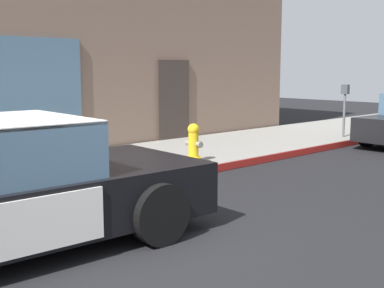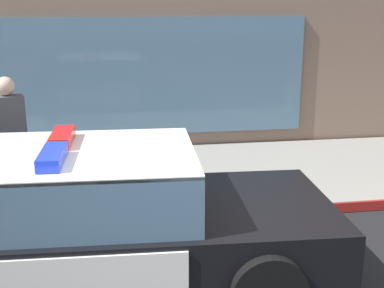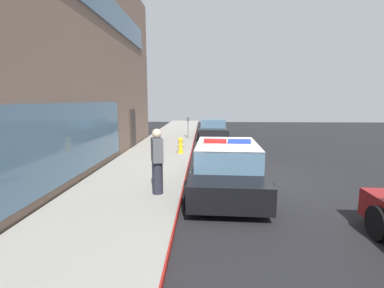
% 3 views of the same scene
% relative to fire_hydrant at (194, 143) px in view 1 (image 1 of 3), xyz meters
% --- Properties ---
extents(ground, '(48.00, 48.00, 0.00)m').
position_rel_fire_hydrant_xyz_m(ground, '(-3.48, -2.53, -0.50)').
color(ground, black).
extents(curb_red_paint, '(28.80, 0.04, 0.14)m').
position_rel_fire_hydrant_xyz_m(curb_red_paint, '(-3.48, -0.48, -0.43)').
color(curb_red_paint, maroon).
rests_on(curb_red_paint, ground).
extents(fire_hydrant, '(0.34, 0.39, 0.73)m').
position_rel_fire_hydrant_xyz_m(fire_hydrant, '(0.00, 0.00, 0.00)').
color(fire_hydrant, gold).
rests_on(fire_hydrant, sidewalk).
extents(parking_meter, '(0.12, 0.18, 1.34)m').
position_rel_fire_hydrant_xyz_m(parking_meter, '(5.21, -0.06, 0.58)').
color(parking_meter, slate).
rests_on(parking_meter, sidewalk).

